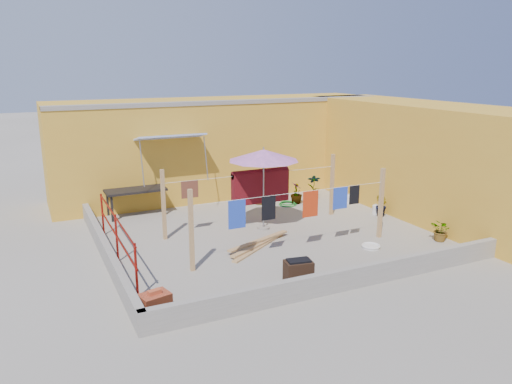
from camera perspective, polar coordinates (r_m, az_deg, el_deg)
ground at (r=13.03m, az=1.31°, el=-4.88°), size 80.00×80.00×0.00m
wall_back at (r=17.01m, az=-4.27°, el=5.25°), size 11.00×3.27×3.21m
wall_right at (r=15.59m, az=18.73°, el=3.66°), size 2.40×9.00×3.20m
parapet_front at (r=10.10m, az=10.58°, el=-9.68°), size 8.30×0.16×0.44m
parapet_left at (r=11.81m, az=-16.80°, el=-6.46°), size 0.16×7.30×0.44m
red_railing at (r=11.49m, az=-15.69°, el=-4.31°), size 0.05×4.20×1.10m
clothesline_rig at (r=13.23m, az=0.85°, el=0.19°), size 5.09×2.35×1.80m
patio_umbrella at (r=12.98m, az=0.88°, el=4.18°), size 2.21×2.21×2.23m
outdoor_table at (r=14.90m, az=-13.64°, el=0.10°), size 1.73×0.89×0.80m
brick_stack at (r=9.22m, az=-11.47°, el=-12.36°), size 0.59×0.49×0.45m
lumber_pile at (r=12.14m, az=0.21°, el=-6.03°), size 1.99×1.29×0.13m
brazier at (r=10.23m, az=4.87°, el=-9.03°), size 0.61×0.46×0.50m
white_basin at (r=12.41m, az=13.00°, el=-6.06°), size 0.45×0.45×0.08m
water_jug_a at (r=15.12m, az=13.52°, el=-1.99°), size 0.20×0.20×0.31m
water_jug_b at (r=16.14m, az=10.59°, el=-0.80°), size 0.20×0.20×0.31m
green_hose at (r=15.75m, az=3.64°, el=-1.34°), size 0.56×0.56×0.08m
plant_back_a at (r=15.78m, az=0.40°, el=0.03°), size 0.91×0.88×0.77m
plant_back_b at (r=15.86m, az=4.64°, el=-0.11°), size 0.40×0.40×0.69m
plant_right_a at (r=16.50m, az=6.62°, el=0.64°), size 0.51×0.46×0.81m
plant_right_b at (r=14.89m, az=14.16°, el=-1.50°), size 0.37×0.42×0.67m
plant_right_c at (r=13.29m, az=20.45°, el=-4.15°), size 0.49×0.55×0.56m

